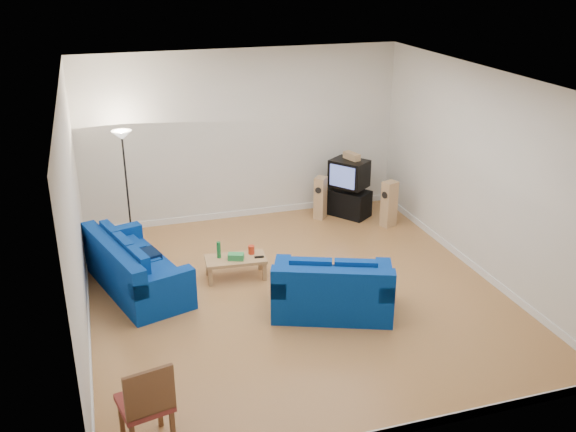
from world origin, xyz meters
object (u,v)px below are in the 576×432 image
object	(u,v)px
television	(349,173)
sofa_three_seat	(134,271)
coffee_table	(236,261)
tv_stand	(347,202)
sofa_loveseat	(332,293)

from	to	relation	value
television	sofa_three_seat	bearing A→B (deg)	-103.89
coffee_table	tv_stand	bearing A→B (deg)	35.90
television	coffee_table	bearing A→B (deg)	-91.79
sofa_three_seat	coffee_table	world-z (taller)	sofa_three_seat
sofa_three_seat	sofa_loveseat	size ratio (longest dim) A/B	1.22
tv_stand	television	distance (m)	0.62
sofa_three_seat	tv_stand	world-z (taller)	sofa_three_seat
coffee_table	television	world-z (taller)	television
sofa_loveseat	television	bearing A→B (deg)	85.72
sofa_three_seat	tv_stand	bearing A→B (deg)	96.49
tv_stand	television	bearing A→B (deg)	-52.78
sofa_loveseat	television	distance (m)	3.73
sofa_loveseat	tv_stand	world-z (taller)	sofa_loveseat
sofa_three_seat	tv_stand	xyz separation A→B (m)	(4.22, 1.86, -0.05)
sofa_loveseat	coffee_table	world-z (taller)	sofa_loveseat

